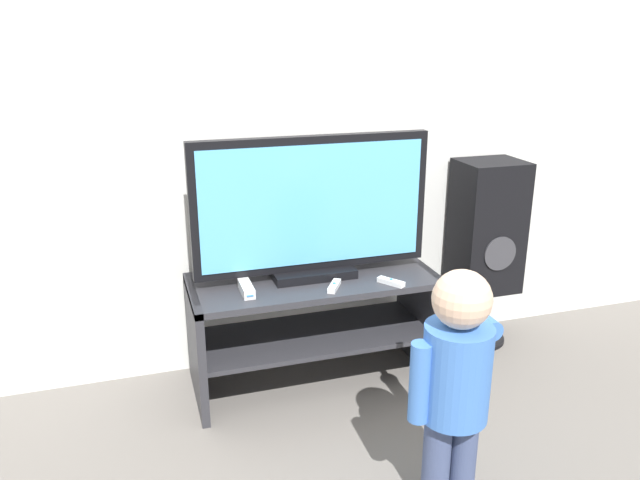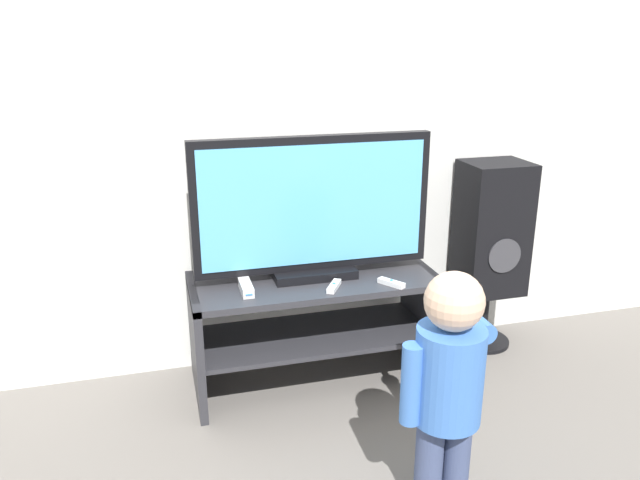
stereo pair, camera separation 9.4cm
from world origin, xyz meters
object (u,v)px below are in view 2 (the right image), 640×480
Objects in this scene: television at (313,209)px; remote_primary at (391,283)px; speaker_tower at (491,232)px; child at (448,375)px; remote_secondary at (334,286)px; game_console at (246,288)px.

television is 8.61× the size of remote_primary.
television is 1.09× the size of speaker_tower.
television is at bearing -173.58° from speaker_tower.
speaker_tower is (0.77, 1.08, 0.10)m from child.
speaker_tower is at bearing 16.74° from remote_secondary.
remote_primary is at bearing -33.09° from television.
remote_primary is 0.77m from child.
speaker_tower reaches higher than remote_secondary.
child is at bearing -78.70° from remote_secondary.
remote_primary is at bearing -6.95° from remote_secondary.
child is at bearing -125.67° from speaker_tower.
television is 0.36m from remote_secondary.
remote_primary is (0.31, -0.20, -0.31)m from television.
television is at bearing 106.43° from remote_secondary.
child is 0.90× the size of speaker_tower.
remote_secondary is at bearing 101.30° from child.
television is at bearing 102.22° from child.
speaker_tower is at bearing 54.33° from child.
remote_secondary is at bearing -9.66° from game_console.
game_console reaches higher than remote_secondary.
remote_primary is at bearing -155.14° from speaker_tower.
child is at bearing -57.89° from game_console.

